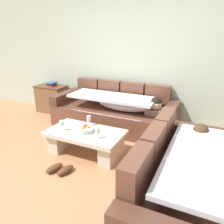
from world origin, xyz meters
The scene contains 13 objects.
ground_plane centered at (0.00, 0.00, 0.00)m, with size 14.00×14.00×0.00m, color #B37950.
back_wall centered at (0.00, 2.15, 1.35)m, with size 9.00×0.10×2.70m, color beige.
couch_along_wall centered at (-0.15, 1.63, 0.33)m, with size 2.45×0.92×0.88m.
couch_near_window centered at (1.43, -0.06, 0.34)m, with size 0.92×2.04×0.88m.
coffee_table centered at (-0.16, 0.48, 0.24)m, with size 1.20×0.68×0.38m.
fruit_bowl centered at (-0.16, 0.48, 0.42)m, with size 0.28×0.28×0.10m.
wine_glass_near_left centered at (-0.50, 0.36, 0.50)m, with size 0.07×0.07×0.17m.
wine_glass_near_right centered at (0.14, 0.35, 0.50)m, with size 0.07×0.07×0.17m.
wine_glass_far_back centered at (-0.22, 0.71, 0.50)m, with size 0.07×0.07×0.17m.
open_magazine centered at (0.23, 0.46, 0.39)m, with size 0.28×0.21×0.01m, color white.
side_cabinet centered at (-1.95, 1.85, 0.32)m, with size 0.72×0.44×0.64m.
book_stack_on_cabinet centered at (-1.91, 1.85, 0.68)m, with size 0.16×0.22×0.09m.
pair_of_shoes centered at (-0.21, -0.13, 0.04)m, with size 0.35×0.31×0.09m.
Camera 1 is at (1.57, -2.19, 1.85)m, focal length 35.52 mm.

